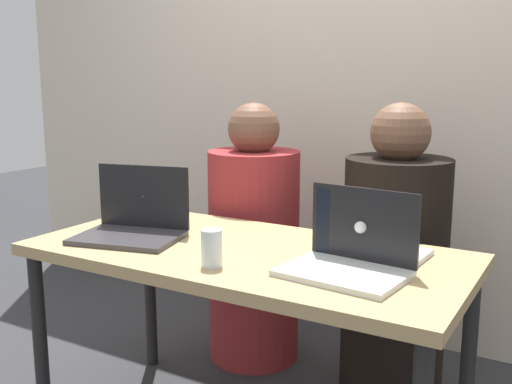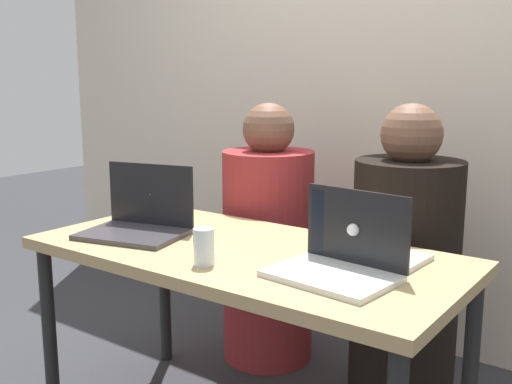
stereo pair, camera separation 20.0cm
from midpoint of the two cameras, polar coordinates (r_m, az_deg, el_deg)
back_wall at (r=2.94m, az=14.82°, el=9.45°), size 4.50×0.10×2.43m
desk at (r=2.01m, az=1.69°, el=-7.36°), size 1.45×0.70×0.71m
person_on_left at (r=2.70m, az=3.29°, el=-5.35°), size 0.47×0.47×1.16m
person_on_right at (r=2.43m, az=16.33°, el=-7.51°), size 0.46×0.46×1.18m
laptop_front_right at (r=1.74m, az=11.33°, el=-6.26°), size 0.37×0.30×0.24m
laptop_front_left at (r=2.18m, az=-8.52°, el=-2.66°), size 0.40×0.33×0.25m
laptop_back_right at (r=1.88m, az=13.57°, el=-5.15°), size 0.32×0.27×0.22m
water_glass_center at (r=1.81m, az=-1.81°, el=-5.51°), size 0.06×0.06×0.11m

